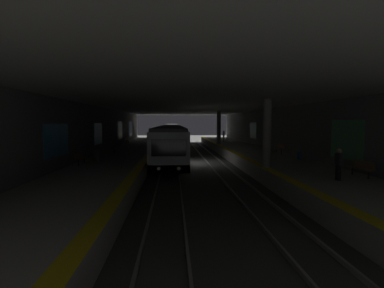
{
  "coord_description": "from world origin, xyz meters",
  "views": [
    {
      "loc": [
        -27.6,
        1.91,
        4.05
      ],
      "look_at": [
        5.41,
        -0.34,
        1.49
      ],
      "focal_mm": 26.08,
      "sensor_mm": 36.0,
      "label": 1
    }
  ],
  "objects": [
    {
      "name": "ground_plane",
      "position": [
        0.0,
        0.0,
        0.0
      ],
      "size": [
        120.0,
        120.0,
        0.0
      ],
      "primitive_type": "plane",
      "color": "#42423F"
    },
    {
      "name": "track_left",
      "position": [
        0.0,
        -2.2,
        0.08
      ],
      "size": [
        60.0,
        1.53,
        0.16
      ],
      "color": "gray",
      "rests_on": "ground"
    },
    {
      "name": "track_right",
      "position": [
        0.0,
        2.2,
        0.08
      ],
      "size": [
        60.0,
        1.53,
        0.16
      ],
      "color": "gray",
      "rests_on": "ground"
    },
    {
      "name": "platform_left",
      "position": [
        0.0,
        -6.55,
        0.53
      ],
      "size": [
        60.0,
        5.3,
        1.06
      ],
      "color": "#A8A59E",
      "rests_on": "ground"
    },
    {
      "name": "platform_right",
      "position": [
        0.0,
        6.55,
        0.53
      ],
      "size": [
        60.0,
        5.3,
        1.06
      ],
      "color": "#A8A59E",
      "rests_on": "ground"
    },
    {
      "name": "wall_left",
      "position": [
        -0.01,
        -9.45,
        2.8
      ],
      "size": [
        60.0,
        0.56,
        5.6
      ],
      "color": "slate",
      "rests_on": "ground"
    },
    {
      "name": "wall_right",
      "position": [
        0.06,
        9.45,
        2.8
      ],
      "size": [
        60.0,
        0.56,
        5.6
      ],
      "color": "slate",
      "rests_on": "ground"
    },
    {
      "name": "ceiling_slab",
      "position": [
        0.0,
        0.0,
        5.8
      ],
      "size": [
        60.0,
        19.4,
        0.4
      ],
      "color": "beige",
      "rests_on": "wall_left"
    },
    {
      "name": "pillar_near",
      "position": [
        -9.41,
        -4.35,
        3.33
      ],
      "size": [
        0.56,
        0.56,
        4.55
      ],
      "color": "gray",
      "rests_on": "platform_left"
    },
    {
      "name": "pillar_far",
      "position": [
        10.26,
        -4.35,
        3.33
      ],
      "size": [
        0.56,
        0.56,
        4.55
      ],
      "color": "gray",
      "rests_on": "platform_left"
    },
    {
      "name": "metro_train",
      "position": [
        17.87,
        2.2,
        2.02
      ],
      "size": [
        54.95,
        2.83,
        3.49
      ],
      "color": "#B7BCC6",
      "rests_on": "track_right"
    },
    {
      "name": "bench_left_near",
      "position": [
        -12.99,
        -8.53,
        1.57
      ],
      "size": [
        1.7,
        0.47,
        0.86
      ],
      "color": "#262628",
      "rests_on": "platform_left"
    },
    {
      "name": "bench_left_mid",
      "position": [
        -1.04,
        -8.53,
        1.57
      ],
      "size": [
        1.7,
        0.47,
        0.86
      ],
      "color": "#262628",
      "rests_on": "platform_left"
    },
    {
      "name": "bench_right_near",
      "position": [
        -7.37,
        8.53,
        1.57
      ],
      "size": [
        1.7,
        0.47,
        0.86
      ],
      "color": "#262628",
      "rests_on": "platform_right"
    },
    {
      "name": "bench_right_mid",
      "position": [
        12.83,
        8.53,
        1.57
      ],
      "size": [
        1.7,
        0.47,
        0.86
      ],
      "color": "#262628",
      "rests_on": "platform_right"
    },
    {
      "name": "person_waiting_near",
      "position": [
        -13.88,
        -6.63,
        1.95
      ],
      "size": [
        0.6,
        0.23,
        1.66
      ],
      "color": "black",
      "rests_on": "platform_left"
    },
    {
      "name": "person_walking_mid",
      "position": [
        14.85,
        -5.88,
        2.0
      ],
      "size": [
        0.6,
        0.24,
        1.73
      ],
      "color": "#3F3F3F",
      "rests_on": "platform_left"
    },
    {
      "name": "suitcase_rolling",
      "position": [
        -6.03,
        -8.19,
        1.4
      ],
      "size": [
        0.4,
        0.24,
        0.99
      ],
      "color": "navy",
      "rests_on": "platform_left"
    },
    {
      "name": "backpack_on_floor",
      "position": [
        -0.38,
        7.59,
        1.25
      ],
      "size": [
        0.3,
        0.2,
        0.4
      ],
      "color": "#1E512D",
      "rests_on": "platform_right"
    },
    {
      "name": "trash_bin",
      "position": [
        -5.75,
        7.8,
        1.48
      ],
      "size": [
        0.44,
        0.44,
        0.85
      ],
      "color": "#595B5E",
      "rests_on": "platform_right"
    }
  ]
}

